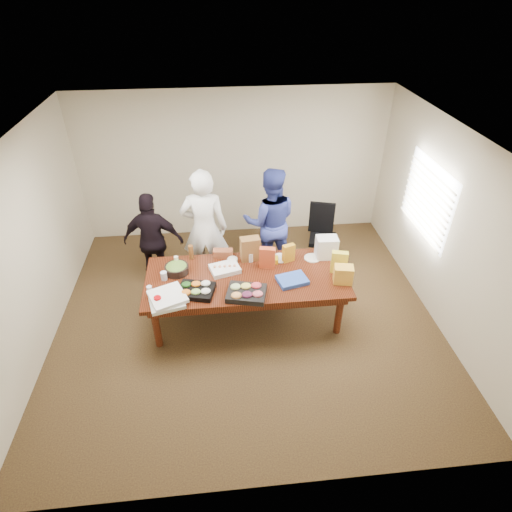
{
  "coord_description": "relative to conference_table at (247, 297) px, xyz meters",
  "views": [
    {
      "loc": [
        -0.33,
        -4.58,
        4.31
      ],
      "look_at": [
        0.15,
        0.1,
        1.02
      ],
      "focal_mm": 29.22,
      "sensor_mm": 36.0,
      "label": 1
    }
  ],
  "objects": [
    {
      "name": "chip_bag_yellow",
      "position": [
        1.3,
        -0.03,
        0.54
      ],
      "size": [
        0.24,
        0.14,
        0.33
      ],
      "primitive_type": "cube",
      "rotation": [
        0.0,
        0.0,
        -0.25
      ],
      "color": "yellow",
      "rests_on": "conference_table"
    },
    {
      "name": "sheet_cake",
      "position": [
        -0.29,
        0.16,
        0.41
      ],
      "size": [
        0.47,
        0.4,
        0.07
      ],
      "primitive_type": "cube",
      "rotation": [
        0.0,
        0.0,
        0.28
      ],
      "color": "white",
      "rests_on": "conference_table"
    },
    {
      "name": "kraft_bag",
      "position": [
        0.09,
        0.41,
        0.56
      ],
      "size": [
        0.29,
        0.19,
        0.36
      ],
      "primitive_type": "cube",
      "rotation": [
        0.0,
        0.0,
        0.12
      ],
      "color": "brown",
      "rests_on": "conference_table"
    },
    {
      "name": "person_center",
      "position": [
        -0.56,
        0.95,
        0.61
      ],
      "size": [
        0.74,
        0.5,
        1.96
      ],
      "primitive_type": "imported",
      "rotation": [
        0.0,
        0.0,
        3.1
      ],
      "color": "white",
      "rests_on": "floor"
    },
    {
      "name": "chip_bag_blue",
      "position": [
        0.62,
        -0.18,
        0.4
      ],
      "size": [
        0.45,
        0.38,
        0.06
      ],
      "primitive_type": "cube",
      "rotation": [
        0.0,
        0.0,
        0.24
      ],
      "color": "blue",
      "rests_on": "conference_table"
    },
    {
      "name": "wall_front",
      "position": [
        0.0,
        -2.5,
        0.98
      ],
      "size": [
        5.5,
        0.04,
        2.7
      ],
      "primitive_type": "cube",
      "color": "beige",
      "rests_on": "floor"
    },
    {
      "name": "grocery_bag_white",
      "position": [
        1.21,
        0.36,
        0.54
      ],
      "size": [
        0.32,
        0.23,
        0.33
      ],
      "primitive_type": "cube",
      "rotation": [
        0.0,
        0.0,
        -0.04
      ],
      "color": "white",
      "rests_on": "conference_table"
    },
    {
      "name": "salad_bowl",
      "position": [
        -0.97,
        0.2,
        0.43
      ],
      "size": [
        0.42,
        0.42,
        0.11
      ],
      "primitive_type": "cylinder",
      "rotation": [
        0.0,
        0.0,
        0.28
      ],
      "color": "black",
      "rests_on": "conference_table"
    },
    {
      "name": "bread_loaf",
      "position": [
        -0.3,
        0.52,
        0.43
      ],
      "size": [
        0.3,
        0.15,
        0.12
      ],
      "primitive_type": "cube",
      "rotation": [
        0.0,
        0.0,
        -0.1
      ],
      "color": "brown",
      "rests_on": "conference_table"
    },
    {
      "name": "window_panel",
      "position": [
        2.72,
        0.6,
        1.12
      ],
      "size": [
        0.03,
        1.4,
        1.1
      ],
      "primitive_type": "cube",
      "color": "white",
      "rests_on": "wall_right"
    },
    {
      "name": "clear_cup_a",
      "position": [
        -1.3,
        -0.21,
        0.42
      ],
      "size": [
        0.08,
        0.08,
        0.1
      ],
      "primitive_type": "cylinder",
      "rotation": [
        0.0,
        0.0,
        0.16
      ],
      "color": "white",
      "rests_on": "conference_table"
    },
    {
      "name": "chip_bag_red",
      "position": [
        0.32,
        0.19,
        0.54
      ],
      "size": [
        0.24,
        0.14,
        0.33
      ],
      "primitive_type": "cube",
      "rotation": [
        0.0,
        0.0,
        -0.22
      ],
      "color": "#CE4A23",
      "rests_on": "conference_table"
    },
    {
      "name": "pizza_box_upper",
      "position": [
        -1.05,
        -0.41,
        0.45
      ],
      "size": [
        0.56,
        0.56,
        0.05
      ],
      "primitive_type": "cube",
      "rotation": [
        0.0,
        0.0,
        0.4
      ],
      "color": "white",
      "rests_on": "pizza_box_lower"
    },
    {
      "name": "chip_bag_orange",
      "position": [
        0.64,
        0.31,
        0.51
      ],
      "size": [
        0.19,
        0.13,
        0.28
      ],
      "primitive_type": "cube",
      "rotation": [
        0.0,
        0.0,
        0.33
      ],
      "color": "orange",
      "rests_on": "conference_table"
    },
    {
      "name": "veggie_tray",
      "position": [
        -0.69,
        -0.28,
        0.41
      ],
      "size": [
        0.54,
        0.47,
        0.07
      ],
      "primitive_type": "cube",
      "rotation": [
        0.0,
        0.0,
        -0.25
      ],
      "color": "black",
      "rests_on": "conference_table"
    },
    {
      "name": "wall_right",
      "position": [
        2.75,
        0.0,
        0.98
      ],
      "size": [
        0.04,
        5.0,
        2.7
      ],
      "primitive_type": "cube",
      "color": "beige",
      "rests_on": "floor"
    },
    {
      "name": "floor",
      "position": [
        0.0,
        0.0,
        -0.39
      ],
      "size": [
        5.5,
        5.0,
        0.02
      ],
      "primitive_type": "cube",
      "color": "#47301E",
      "rests_on": "ground"
    },
    {
      "name": "conference_table",
      "position": [
        0.0,
        0.0,
        0.0
      ],
      "size": [
        2.8,
        1.2,
        0.75
      ],
      "primitive_type": "cube",
      "color": "#4C1C0F",
      "rests_on": "floor"
    },
    {
      "name": "wall_left",
      "position": [
        -2.75,
        0.0,
        0.98
      ],
      "size": [
        0.04,
        5.0,
        2.7
      ],
      "primitive_type": "cube",
      "color": "beige",
      "rests_on": "floor"
    },
    {
      "name": "fruit_tray",
      "position": [
        -0.03,
        -0.41,
        0.41
      ],
      "size": [
        0.58,
        0.5,
        0.08
      ],
      "primitive_type": "cube",
      "rotation": [
        0.0,
        0.0,
        -0.24
      ],
      "color": "black",
      "rests_on": "conference_table"
    },
    {
      "name": "person_right",
      "position": [
        0.49,
        1.18,
        0.54
      ],
      "size": [
        0.93,
        0.75,
        1.83
      ],
      "primitive_type": "imported",
      "rotation": [
        0.0,
        0.0,
        3.08
      ],
      "color": "#303C94",
      "rests_on": "floor"
    },
    {
      "name": "clear_cup_b",
      "position": [
        -1.13,
        0.05,
        0.44
      ],
      "size": [
        0.1,
        0.1,
        0.12
      ],
      "primitive_type": "cylinder",
      "rotation": [
        0.0,
        0.0,
        0.18
      ],
      "color": "white",
      "rests_on": "conference_table"
    },
    {
      "name": "wall_back",
      "position": [
        0.0,
        2.5,
        0.98
      ],
      "size": [
        5.5,
        0.04,
        2.7
      ],
      "primitive_type": "cube",
      "color": "beige",
      "rests_on": "floor"
    },
    {
      "name": "person_left",
      "position": [
        -1.37,
        1.0,
        0.42
      ],
      "size": [
        0.98,
        0.51,
        1.59
      ],
      "primitive_type": "imported",
      "rotation": [
        0.0,
        0.0,
        3.01
      ],
      "color": "black",
      "rests_on": "floor"
    },
    {
      "name": "grocery_bag_yellow",
      "position": [
        1.3,
        -0.25,
        0.5
      ],
      "size": [
        0.28,
        0.22,
        0.25
      ],
      "primitive_type": "cube",
      "rotation": [
        0.0,
        0.0,
        -0.2
      ],
      "color": "gold",
      "rests_on": "conference_table"
    },
    {
      "name": "red_cup",
      "position": [
        -1.17,
        -0.47,
        0.44
      ],
      "size": [
        0.11,
        0.11,
        0.12
      ],
      "primitive_type": "cylinder",
      "rotation": [
        0.0,
        0.0,
        0.17
      ],
      "color": "#AA0005",
      "rests_on": "conference_table"
    },
    {
      "name": "mayo_jar",
      "position": [
        0.09,
        0.36,
        0.44
      ],
      "size": [
        0.11,
        0.11,
        0.14
      ],
      "primitive_type": "cylinder",
      "rotation": [
        0.0,
        0.0,
        -0.33
      ],
      "color": "silver",
      "rests_on": "conference_table"
    },
    {
      "name": "mustard_bottle",
      "position": [
        0.03,
        0.43,
        0.46
      ],
      "size": [
        0.06,
        0.06,
        0.16
      ],
      "primitive_type": "cylinder",
      "rotation": [
        0.0,
        0.0,
        -0.1
      ],
      "color": "#F5FF2E",
      "rests_on": "conference_table"
    },
    {
      "name": "office_chair",
      "position": [
        1.41,
        1.26,
        0.13
      ],
      "size": [
        0.64,
        0.64,
        1.01
      ],
      "primitive_type": "cube",
      "rotation": [
        0.0,
        0.0,
        -0.28
      ],
      "color": "black",
      "rests_on": "floor"
    },
    {
      "name": "plate_b",
      "position": [
        0.54,
        0.38,
        0.38
      ],
      "size": [
        0.28,
        0.28,
        0.02
      ],
      "primitive_type": "cylinder",
      "rotation": [
        0.0,
        0.0,
        -0.14
      ],
      "color": "white",
      "rests_on": "conference_table"
    },
    {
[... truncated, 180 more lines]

